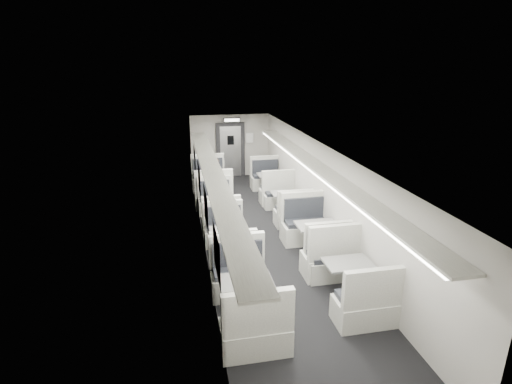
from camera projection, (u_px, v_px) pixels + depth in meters
name	position (u px, v px, depth m)	size (l,w,h in m)	color
room	(264.00, 195.00, 9.80)	(3.24, 12.24, 2.64)	black
booth_left_a	(211.00, 186.00, 13.12)	(1.15, 2.34, 1.25)	silver
booth_left_b	(218.00, 210.00, 11.19)	(1.00, 2.02, 1.08)	silver
booth_left_c	(228.00, 243.00, 9.18)	(0.98, 1.99, 1.06)	silver
booth_left_d	(246.00, 299.00, 6.95)	(1.09, 2.21, 1.18)	silver
booth_right_a	(271.00, 185.00, 13.39)	(1.05, 2.14, 1.14)	silver
booth_right_b	(286.00, 204.00, 11.66)	(0.99, 2.01, 1.08)	silver
booth_right_c	(317.00, 240.00, 9.17)	(1.15, 2.33, 1.25)	silver
booth_right_d	(347.00, 279.00, 7.59)	(1.07, 2.16, 1.16)	silver
passenger	(216.00, 183.00, 12.12)	(0.58, 0.38, 1.59)	black
window_a	(195.00, 160.00, 12.64)	(0.02, 1.18, 0.84)	black
window_b	(199.00, 179.00, 10.59)	(0.02, 1.18, 0.84)	black
window_c	(206.00, 208.00, 8.55)	(0.02, 1.18, 0.84)	black
window_d	(217.00, 254.00, 6.50)	(0.02, 1.18, 0.84)	black
luggage_rack_left	(213.00, 173.00, 9.07)	(0.46, 10.40, 0.09)	silver
luggage_rack_right	(317.00, 167.00, 9.53)	(0.46, 10.40, 0.09)	silver
vestibule_door	(231.00, 150.00, 15.37)	(1.10, 0.13, 2.10)	black
exit_sign	(232.00, 120.00, 14.53)	(0.62, 0.12, 0.16)	black
wall_notice	(250.00, 138.00, 15.36)	(0.32, 0.02, 0.40)	silver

